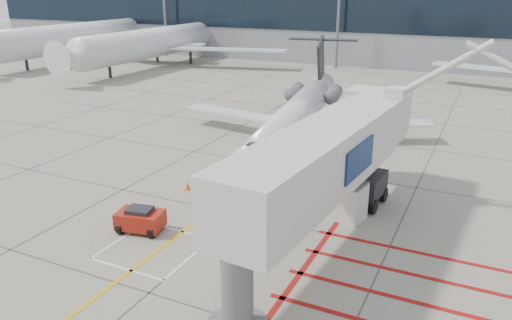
% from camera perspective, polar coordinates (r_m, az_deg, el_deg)
% --- Properties ---
extents(ground_plane, '(260.00, 260.00, 0.00)m').
position_cam_1_polar(ground_plane, '(24.01, -6.30, -9.99)').
color(ground_plane, gray).
rests_on(ground_plane, ground).
extents(regional_jet, '(25.23, 29.86, 7.04)m').
position_cam_1_polar(regional_jet, '(36.27, 3.90, 6.32)').
color(regional_jet, silver).
rests_on(regional_jet, ground_plane).
extents(jet_bridge, '(10.97, 20.30, 7.82)m').
position_cam_1_polar(jet_bridge, '(22.21, 7.16, -1.40)').
color(jet_bridge, silver).
rests_on(jet_bridge, ground_plane).
extents(pushback_tug, '(2.49, 1.83, 1.32)m').
position_cam_1_polar(pushback_tug, '(25.81, -13.09, -6.55)').
color(pushback_tug, '#A61D10').
rests_on(pushback_tug, ground_plane).
extents(baggage_cart, '(2.06, 1.35, 1.27)m').
position_cam_1_polar(baggage_cart, '(26.27, 2.38, -5.60)').
color(baggage_cart, '#5D5C61').
rests_on(baggage_cart, ground_plane).
extents(ground_power_unit, '(2.83, 1.98, 2.05)m').
position_cam_1_polar(ground_power_unit, '(26.87, 9.55, -4.36)').
color(ground_power_unit, silver).
rests_on(ground_power_unit, ground_plane).
extents(cone_nose, '(0.37, 0.37, 0.51)m').
position_cam_1_polar(cone_nose, '(30.39, -7.83, -2.95)').
color(cone_nose, '#E2570B').
rests_on(cone_nose, ground_plane).
extents(cone_side, '(0.32, 0.32, 0.45)m').
position_cam_1_polar(cone_side, '(27.69, 7.08, -5.31)').
color(cone_side, orange).
rests_on(cone_side, ground_plane).
extents(terminal_building, '(180.00, 28.00, 14.00)m').
position_cam_1_polar(terminal_building, '(87.73, 25.62, 14.59)').
color(terminal_building, gray).
rests_on(terminal_building, ground_plane).
extents(terminal_glass_band, '(180.00, 0.10, 6.00)m').
position_cam_1_polar(terminal_glass_band, '(73.65, 25.47, 14.79)').
color(terminal_glass_band, black).
rests_on(terminal_glass_band, ground_plane).
extents(bg_aircraft_a, '(39.51, 43.90, 13.17)m').
position_cam_1_polar(bg_aircraft_a, '(87.97, -18.60, 15.18)').
color(bg_aircraft_a, silver).
rests_on(bg_aircraft_a, ground_plane).
extents(bg_aircraft_b, '(37.78, 41.97, 12.59)m').
position_cam_1_polar(bg_aircraft_b, '(78.60, -10.51, 15.22)').
color(bg_aircraft_b, silver).
rests_on(bg_aircraft_b, ground_plane).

